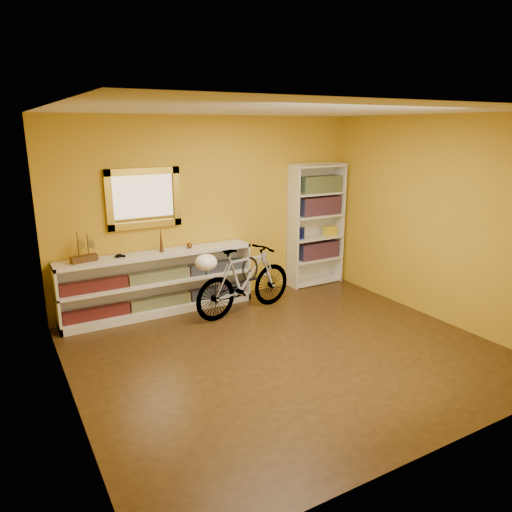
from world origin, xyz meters
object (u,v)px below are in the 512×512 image
helmet (206,263)px  bicycle (245,280)px  console_unit (159,283)px  bookcase (316,225)px

helmet → bicycle: bearing=9.3°
console_unit → helmet: 0.85m
console_unit → bookcase: size_ratio=1.37×
console_unit → bookcase: (2.59, 0.03, 0.52)m
console_unit → bookcase: bookcase is taller
bookcase → bicycle: bookcase is taller
console_unit → bookcase: bearing=0.6°
bookcase → bicycle: bearing=-160.3°
bicycle → helmet: (-0.59, -0.10, 0.35)m
bicycle → helmet: size_ratio=5.57×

